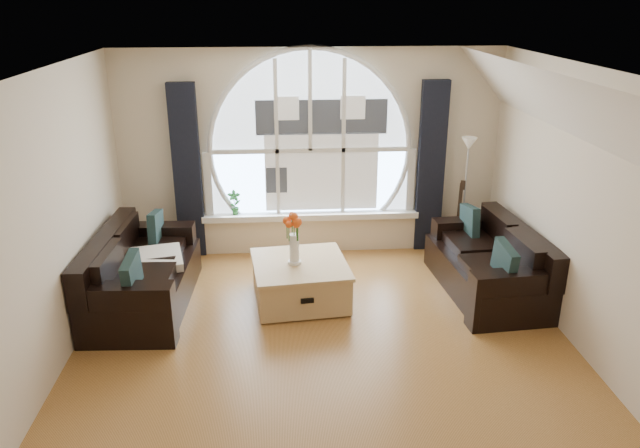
% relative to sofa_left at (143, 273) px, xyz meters
% --- Properties ---
extents(ground, '(5.00, 5.50, 0.01)m').
position_rel_sofa_left_xyz_m(ground, '(1.96, -1.22, -0.40)').
color(ground, brown).
rests_on(ground, ground).
extents(ceiling, '(5.00, 5.50, 0.01)m').
position_rel_sofa_left_xyz_m(ceiling, '(1.96, -1.22, 2.30)').
color(ceiling, silver).
rests_on(ceiling, ground).
extents(wall_back, '(5.00, 0.01, 2.70)m').
position_rel_sofa_left_xyz_m(wall_back, '(1.96, 1.53, 0.95)').
color(wall_back, beige).
rests_on(wall_back, ground).
extents(wall_front, '(5.00, 0.01, 2.70)m').
position_rel_sofa_left_xyz_m(wall_front, '(1.96, -3.97, 0.95)').
color(wall_front, beige).
rests_on(wall_front, ground).
extents(wall_left, '(0.01, 5.50, 2.70)m').
position_rel_sofa_left_xyz_m(wall_left, '(-0.54, -1.22, 0.95)').
color(wall_left, beige).
rests_on(wall_left, ground).
extents(wall_right, '(0.01, 5.50, 2.70)m').
position_rel_sofa_left_xyz_m(wall_right, '(4.46, -1.22, 0.95)').
color(wall_right, beige).
rests_on(wall_right, ground).
extents(attic_slope, '(0.92, 5.50, 0.72)m').
position_rel_sofa_left_xyz_m(attic_slope, '(4.16, -1.22, 1.95)').
color(attic_slope, silver).
rests_on(attic_slope, ground).
extents(arched_window, '(2.60, 0.06, 2.15)m').
position_rel_sofa_left_xyz_m(arched_window, '(1.96, 1.50, 1.23)').
color(arched_window, silver).
rests_on(arched_window, wall_back).
extents(window_sill, '(2.90, 0.22, 0.08)m').
position_rel_sofa_left_xyz_m(window_sill, '(1.96, 1.43, 0.11)').
color(window_sill, white).
rests_on(window_sill, wall_back).
extents(window_frame, '(2.76, 0.08, 2.15)m').
position_rel_sofa_left_xyz_m(window_frame, '(1.96, 1.47, 1.23)').
color(window_frame, white).
rests_on(window_frame, wall_back).
extents(neighbor_house, '(1.70, 0.02, 1.50)m').
position_rel_sofa_left_xyz_m(neighbor_house, '(2.11, 1.48, 1.10)').
color(neighbor_house, silver).
rests_on(neighbor_house, wall_back).
extents(curtain_left, '(0.35, 0.12, 2.30)m').
position_rel_sofa_left_xyz_m(curtain_left, '(0.36, 1.41, 0.75)').
color(curtain_left, black).
rests_on(curtain_left, ground).
extents(curtain_right, '(0.35, 0.12, 2.30)m').
position_rel_sofa_left_xyz_m(curtain_right, '(3.56, 1.41, 0.75)').
color(curtain_right, black).
rests_on(curtain_right, ground).
extents(sofa_left, '(1.04, 1.96, 0.85)m').
position_rel_sofa_left_xyz_m(sofa_left, '(0.00, 0.00, 0.00)').
color(sofa_left, black).
rests_on(sofa_left, ground).
extents(sofa_right, '(1.06, 1.89, 0.81)m').
position_rel_sofa_left_xyz_m(sofa_right, '(3.95, 0.04, 0.00)').
color(sofa_right, black).
rests_on(sofa_right, ground).
extents(coffee_chest, '(1.15, 1.15, 0.51)m').
position_rel_sofa_left_xyz_m(coffee_chest, '(1.76, -0.02, -0.14)').
color(coffee_chest, tan).
rests_on(coffee_chest, ground).
extents(throw_blanket, '(0.66, 0.66, 0.10)m').
position_rel_sofa_left_xyz_m(throw_blanket, '(0.14, 0.13, 0.10)').
color(throw_blanket, silver).
rests_on(throw_blanket, sofa_left).
extents(vase_flowers, '(0.24, 0.24, 0.70)m').
position_rel_sofa_left_xyz_m(vase_flowers, '(1.70, -0.03, 0.46)').
color(vase_flowers, white).
rests_on(vase_flowers, coffee_chest).
extents(floor_lamp, '(0.24, 0.24, 1.60)m').
position_rel_sofa_left_xyz_m(floor_lamp, '(3.98, 1.20, 0.40)').
color(floor_lamp, '#B2B2B2').
rests_on(floor_lamp, ground).
extents(guitar, '(0.42, 0.35, 1.06)m').
position_rel_sofa_left_xyz_m(guitar, '(3.92, 1.20, 0.13)').
color(guitar, brown).
rests_on(guitar, ground).
extents(potted_plant, '(0.20, 0.15, 0.33)m').
position_rel_sofa_left_xyz_m(potted_plant, '(0.94, 1.43, 0.32)').
color(potted_plant, '#1E6023').
rests_on(potted_plant, window_sill).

